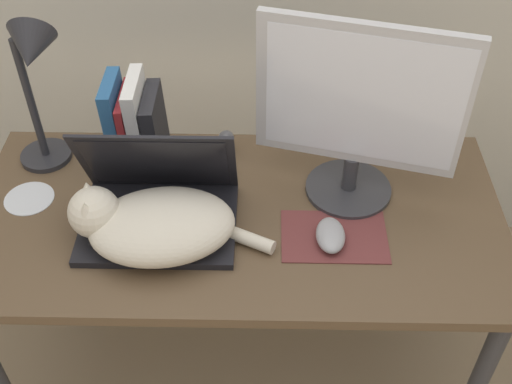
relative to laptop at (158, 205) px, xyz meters
name	(u,v)px	position (x,y,z in m)	size (l,w,h in m)	color
desk	(238,238)	(0.18, 0.02, -0.13)	(1.27, 0.61, 0.72)	brown
laptop	(158,205)	(0.00, 0.00, 0.00)	(0.36, 0.26, 0.25)	black
cat	(152,224)	(0.00, -0.07, 0.01)	(0.46, 0.27, 0.15)	beige
external_monitor	(359,111)	(0.45, 0.11, 0.19)	(0.46, 0.21, 0.45)	#333338
mousepad	(334,236)	(0.40, -0.05, -0.05)	(0.24, 0.16, 0.00)	brown
computer_mouse	(330,235)	(0.39, -0.06, -0.03)	(0.07, 0.11, 0.04)	#99999E
book_row	(136,125)	(-0.08, 0.22, 0.06)	(0.13, 0.16, 0.24)	#285B93
desk_lamp	(33,73)	(-0.29, 0.19, 0.23)	(0.17, 0.17, 0.42)	#28282D
webcam	(226,139)	(0.14, 0.25, -0.01)	(0.04, 0.04, 0.07)	#232328
cd_disc	(29,199)	(-0.33, 0.06, -0.05)	(0.12, 0.12, 0.00)	silver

